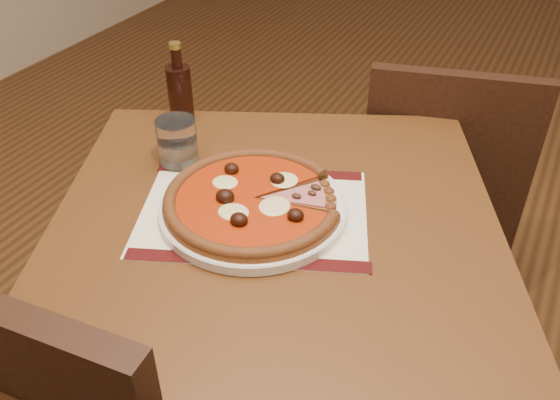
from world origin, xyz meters
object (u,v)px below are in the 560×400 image
Objects in this scene: plate at (253,208)px; pizza at (253,199)px; table at (275,261)px; water_glass at (177,142)px; bottle at (180,91)px; chair_far at (438,184)px.

plate is 0.02m from pizza.
pizza reaches higher than table.
table is 0.31m from water_glass.
bottle is (-0.32, 0.23, 0.06)m from plate.
chair_far is 4.69× the size of bottle.
water_glass is at bearing 160.27° from pizza.
table is 0.12m from plate.
bottle reaches higher than pizza.
chair_far is at bearing 37.03° from bottle.
pizza is 3.32× the size of water_glass.
chair_far is 8.83× the size of water_glass.
pizza is (-0.00, -0.00, 0.02)m from plate.
water_glass is (-0.22, 0.08, 0.04)m from plate.
table is at bearing 0.68° from pizza.
table is 0.14m from pizza.
table is 10.94× the size of water_glass.
water_glass is (-0.22, 0.08, 0.02)m from pizza.
pizza reaches higher than plate.
table is at bearing -16.51° from water_glass.
chair_far is at bearing 52.24° from water_glass.
water_glass reaches higher than plate.
water_glass reaches higher than pizza.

